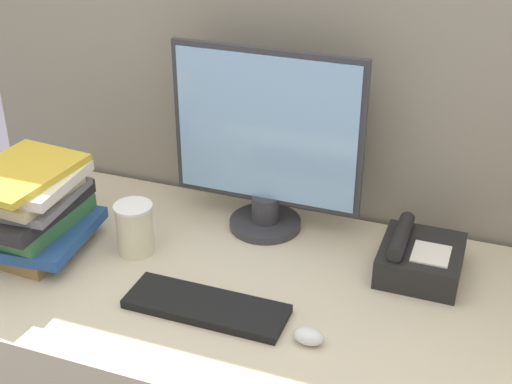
{
  "coord_description": "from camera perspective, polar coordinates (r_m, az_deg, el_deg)",
  "views": [
    {
      "loc": [
        0.43,
        -0.89,
        1.71
      ],
      "look_at": [
        -0.05,
        0.41,
        0.95
      ],
      "focal_mm": 50.0,
      "sensor_mm": 36.0,
      "label": 1
    }
  ],
  "objects": [
    {
      "name": "keyboard",
      "position": [
        1.59,
        -4.0,
        -9.13
      ],
      "size": [
        0.36,
        0.12,
        0.02
      ],
      "color": "black",
      "rests_on": "desk"
    },
    {
      "name": "mouse",
      "position": [
        1.5,
        4.23,
        -11.44
      ],
      "size": [
        0.07,
        0.04,
        0.04
      ],
      "color": "silver",
      "rests_on": "desk"
    },
    {
      "name": "cubicle_panel_rear",
      "position": [
        1.94,
        5.32,
        1.5
      ],
      "size": [
        2.03,
        0.04,
        1.66
      ],
      "color": "gray",
      "rests_on": "ground_plane"
    },
    {
      "name": "coffee_cup",
      "position": [
        1.77,
        -9.67,
        -2.89
      ],
      "size": [
        0.1,
        0.1,
        0.13
      ],
      "color": "beige",
      "rests_on": "desk"
    },
    {
      "name": "desk_telephone",
      "position": [
        1.72,
        12.93,
        -5.19
      ],
      "size": [
        0.19,
        0.2,
        0.11
      ],
      "color": "black",
      "rests_on": "desk"
    },
    {
      "name": "book_stack",
      "position": [
        1.82,
        -17.54,
        -1.29
      ],
      "size": [
        0.27,
        0.31,
        0.23
      ],
      "color": "olive",
      "rests_on": "desk"
    },
    {
      "name": "monitor",
      "position": [
        1.78,
        0.82,
        3.65
      ],
      "size": [
        0.49,
        0.19,
        0.48
      ],
      "color": "#333338",
      "rests_on": "desk"
    }
  ]
}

